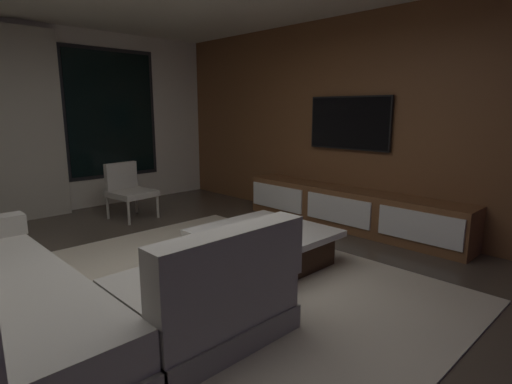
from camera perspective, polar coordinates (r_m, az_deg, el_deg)
The scene contains 10 objects.
floor at distance 3.55m, azimuth -12.38°, elevation -14.26°, with size 9.20×9.20×0.00m, color #473D33.
back_wall_with_window at distance 6.56m, azimuth -30.54°, elevation 8.35°, with size 6.60×0.30×2.70m.
media_wall at distance 5.45m, azimuth 15.75°, elevation 9.24°, with size 0.12×7.80×2.70m.
area_rug at distance 3.64m, azimuth -6.73°, elevation -13.22°, with size 3.20×3.80×0.01m, color beige.
sectional_couch at distance 3.07m, azimuth -26.28°, elevation -13.51°, with size 1.98×2.50×0.82m.
coffee_table at distance 4.08m, azimuth 1.05°, elevation -7.65°, with size 1.16×1.16×0.36m.
book_stack_on_coffee_table at distance 3.97m, azimuth 3.03°, elevation -5.03°, with size 0.26×0.19×0.07m.
accent_chair_near_window at distance 6.05m, azimuth -17.46°, elevation 0.59°, with size 0.61×0.63×0.78m.
media_console at distance 5.38m, azimuth 13.08°, elevation -2.49°, with size 0.46×3.10×0.52m.
mounted_tv at distance 5.49m, azimuth 12.89°, elevation 9.39°, with size 0.05×1.19×0.68m.
Camera 1 is at (-1.64, -2.75, 1.53)m, focal length 28.60 mm.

